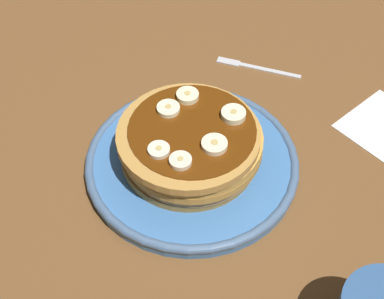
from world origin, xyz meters
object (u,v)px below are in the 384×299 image
object	(u,v)px
banana_slice_0	(166,110)
banana_slice_5	(180,161)
fork	(253,66)
banana_slice_3	(215,145)
banana_slice_4	(188,96)
banana_slice_1	(158,149)
plate	(192,162)
pancake_stack	(190,145)
banana_slice_2	(233,115)

from	to	relation	value
banana_slice_0	banana_slice_5	world-z (taller)	same
banana_slice_5	fork	size ratio (longest dim) A/B	0.22
banana_slice_3	fork	world-z (taller)	banana_slice_3
banana_slice_5	banana_slice_0	bearing A→B (deg)	59.74
banana_slice_4	fork	size ratio (longest dim) A/B	0.24
banana_slice_1	banana_slice_3	xyz separation A→B (cm)	(5.25, -3.95, 0.09)
plate	banana_slice_3	world-z (taller)	banana_slice_3
pancake_stack	banana_slice_1	world-z (taller)	banana_slice_1
banana_slice_4	pancake_stack	bearing A→B (deg)	-129.08
plate	pancake_stack	distance (cm)	3.44
fork	banana_slice_0	bearing A→B (deg)	-169.49
banana_slice_2	fork	distance (cm)	19.57
banana_slice_1	banana_slice_5	bearing A→B (deg)	-77.28
banana_slice_4	fork	xyz separation A→B (cm)	(16.92, 3.74, -7.37)
pancake_stack	banana_slice_2	distance (cm)	6.43
plate	banana_slice_5	distance (cm)	8.42
pancake_stack	fork	size ratio (longest dim) A/B	1.54
pancake_stack	banana_slice_0	size ratio (longest dim) A/B	6.40
banana_slice_3	fork	size ratio (longest dim) A/B	0.26
pancake_stack	banana_slice_4	size ratio (longest dim) A/B	6.46
banana_slice_1	banana_slice_4	xyz separation A→B (cm)	(8.44, 4.17, 0.10)
fork	banana_slice_1	bearing A→B (deg)	-162.67
banana_slice_3	banana_slice_5	xyz separation A→B (cm)	(-4.56, 0.87, -0.03)
banana_slice_0	banana_slice_1	bearing A→B (deg)	-139.94
banana_slice_4	banana_slice_5	xyz separation A→B (cm)	(-7.74, -7.25, -0.04)
banana_slice_3	banana_slice_5	world-z (taller)	same
banana_slice_5	banana_slice_4	bearing A→B (deg)	43.12
pancake_stack	banana_slice_1	distance (cm)	5.87
banana_slice_1	banana_slice_5	distance (cm)	3.16
pancake_stack	banana_slice_2	xyz separation A→B (cm)	(5.21, -2.06, 3.15)
plate	fork	bearing A→B (deg)	21.79
pancake_stack	banana_slice_0	xyz separation A→B (cm)	(-0.15, 4.13, 3.04)
banana_slice_0	fork	distance (cm)	22.06
banana_slice_1	banana_slice_3	distance (cm)	6.57
banana_slice_0	banana_slice_1	distance (cm)	6.39
plate	banana_slice_1	world-z (taller)	banana_slice_1
plate	fork	size ratio (longest dim) A/B	2.29
banana_slice_4	plate	bearing A→B (deg)	-126.93
banana_slice_1	fork	world-z (taller)	banana_slice_1
banana_slice_5	banana_slice_3	bearing A→B (deg)	-10.76
banana_slice_0	banana_slice_4	xyz separation A→B (cm)	(3.54, 0.06, 0.05)
banana_slice_0	pancake_stack	bearing A→B (deg)	-87.98
pancake_stack	banana_slice_5	distance (cm)	6.13
banana_slice_3	banana_slice_4	distance (cm)	8.72
banana_slice_4	banana_slice_5	bearing A→B (deg)	-136.88
plate	banana_slice_4	distance (cm)	8.48
banana_slice_3	banana_slice_4	xyz separation A→B (cm)	(3.19, 8.12, 0.01)
banana_slice_5	fork	xyz separation A→B (cm)	(24.66, 10.99, -7.32)
banana_slice_0	banana_slice_5	bearing A→B (deg)	-120.26
fork	plate	bearing A→B (deg)	-158.21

